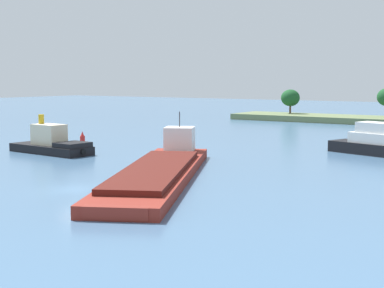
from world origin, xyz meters
TOP-DOWN VIEW (x-y plane):
  - ground_plane at (0.00, 0.00)m, footprint 400.00×400.00m
  - tugboat at (-19.55, 15.55)m, footprint 12.24×4.83m
  - cargo_barge at (2.66, 8.68)m, footprint 19.84×31.45m
  - fishing_skiff at (-19.63, 43.73)m, footprint 3.69×4.38m
  - channel_buoy_red at (-23.49, 24.95)m, footprint 0.70×0.70m

SIDE VIEW (x-z plane):
  - ground_plane at x=0.00m, z-range 0.00..0.00m
  - fishing_skiff at x=-19.63m, z-range -0.22..0.76m
  - channel_buoy_red at x=-23.49m, z-range -0.14..1.76m
  - cargo_barge at x=2.66m, z-range -1.95..3.62m
  - tugboat at x=-19.55m, z-range -1.21..3.64m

